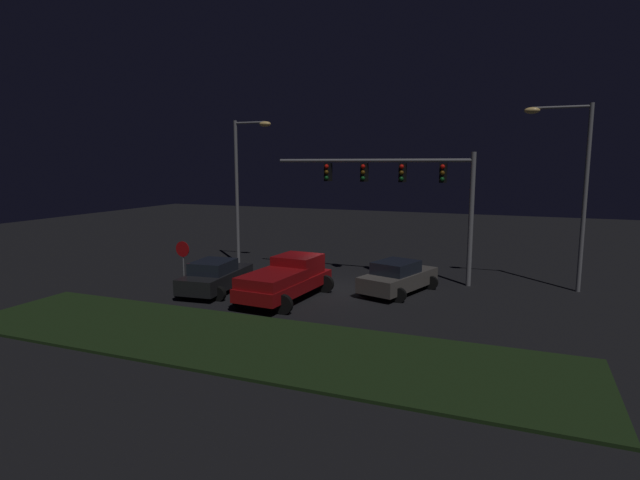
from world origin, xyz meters
name	(u,v)px	position (x,y,z in m)	size (l,w,h in m)	color
ground_plane	(331,289)	(0.00, 0.00, 0.00)	(80.00, 80.00, 0.00)	black
grass_median	(245,342)	(0.00, -8.12, 0.05)	(21.95, 5.24, 0.10)	black
pickup_truck	(287,277)	(-1.15, -2.45, 1.00)	(3.14, 5.53, 1.80)	maroon
car_sedan	(398,277)	(3.16, 0.44, 0.74)	(3.29, 4.74, 1.51)	#514C47
car_sedan_far	(215,276)	(-4.80, -2.57, 0.74)	(2.75, 4.55, 1.51)	black
traffic_signal_gantry	(403,182)	(2.70, 3.05, 5.03)	(10.32, 0.56, 6.50)	slate
street_lamp_left	(243,176)	(-6.91, 3.75, 5.25)	(2.39, 0.44, 8.41)	slate
street_lamp_right	(573,175)	(10.39, 3.81, 5.42)	(2.91, 0.44, 8.63)	slate
stop_sign	(183,255)	(-6.84, -2.26, 1.56)	(0.76, 0.08, 2.23)	slate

